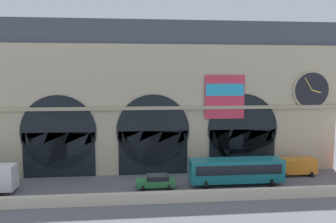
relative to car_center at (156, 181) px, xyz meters
name	(u,v)px	position (x,y,z in m)	size (l,w,h in m)	color
ground_plane	(156,187)	(-0.01, 0.52, -0.80)	(200.00, 200.00, 0.00)	slate
quay_parapet_wall	(159,197)	(-0.01, -4.40, -0.25)	(90.00, 0.70, 1.11)	beige
station_building	(152,98)	(0.02, 8.20, 8.96)	(50.05, 5.78, 19.99)	#BCAD8C
car_center	(156,181)	(0.00, 0.00, 0.00)	(4.40, 2.22, 1.55)	#2D7A42
bus_mideast	(236,170)	(9.46, 0.18, 0.98)	(11.00, 3.25, 3.10)	#19727A
van_east	(295,166)	(18.22, 3.18, 0.44)	(5.20, 2.48, 2.20)	orange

